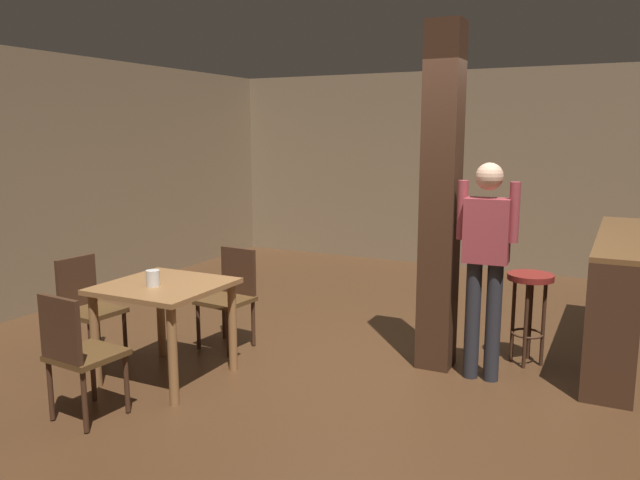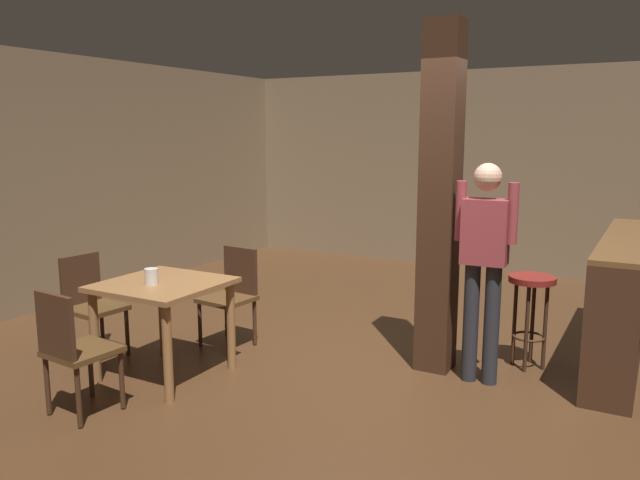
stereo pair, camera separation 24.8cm
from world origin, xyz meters
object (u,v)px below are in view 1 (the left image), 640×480
Objects in this scene: dining_table at (165,301)px; bar_stool_near at (530,296)px; bar_counter at (616,294)px; chair_north at (231,292)px; napkin_cup at (153,278)px; standing_person at (486,256)px; chair_west at (87,304)px; chair_south at (77,350)px.

bar_stool_near reaches higher than dining_table.
dining_table is at bearing -145.83° from bar_counter.
chair_north is 1.14× the size of bar_stool_near.
standing_person reaches higher than napkin_cup.
bar_stool_near is at bearing 61.34° from standing_person.
standing_person is at bearing -118.66° from bar_stool_near.
chair_west is at bearing 173.47° from napkin_cup.
chair_north is at bearing -173.76° from standing_person.
chair_west is 4.57m from bar_counter.
napkin_cup is 3.92m from bar_counter.
bar_counter is 0.85m from bar_stool_near.
bar_counter is at bearing 35.14° from napkin_cup.
bar_counter reaches higher than napkin_cup.
standing_person is at bearing 19.59° from chair_west.
chair_west is at bearing 133.71° from chair_south.
chair_south is 0.84m from napkin_cup.
napkin_cup is at bearing -152.21° from standing_person.
chair_north is at bearing -163.32° from bar_stool_near.
dining_table is 0.23m from napkin_cup.
standing_person reaches higher than bar_stool_near.
chair_south is at bearing -91.85° from chair_north.
chair_west and chair_north have the same top height.
napkin_cup is at bearing -93.20° from chair_north.
napkin_cup is at bearing -6.53° from chair_west.
dining_table is at bearing -92.01° from chair_north.
standing_person is (3.10, 1.10, 0.50)m from chair_west.
chair_south is at bearing -46.29° from chair_west.
dining_table is 0.86m from chair_west.
standing_person reaches higher than chair_north.
chair_north is at bearing 44.37° from chair_west.
standing_person reaches higher than chair_south.
standing_person is 1.47m from bar_counter.
napkin_cup is 2.58m from standing_person.
chair_west is 0.38× the size of bar_counter.
chair_west is 7.13× the size of napkin_cup.
chair_south is at bearing -91.70° from dining_table.
chair_west is 1.00× the size of chair_north.
standing_person reaches higher than chair_west.
chair_north is 1.72m from chair_south.
chair_west is 3.33m from standing_person.
bar_counter is at bearing 43.32° from chair_south.
napkin_cup is (0.00, 0.77, 0.33)m from chair_south.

